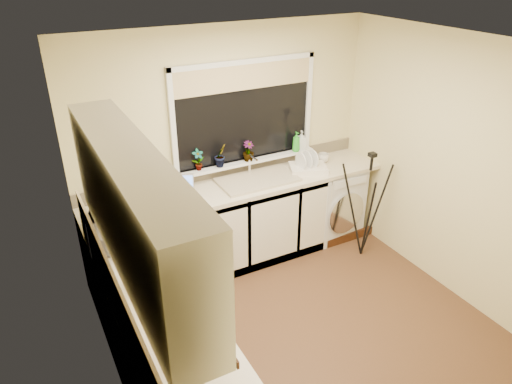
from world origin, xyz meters
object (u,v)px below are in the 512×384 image
object	(u,v)px
soap_bottle_green	(296,142)
soap_bottle_clear	(301,140)
kettle	(154,271)
dish_rack	(308,168)
plant_a	(198,160)
tripod	(366,206)
washing_machine	(330,200)
plant_c	(248,151)
laptop	(178,193)
cup_left	(181,354)
microwave	(118,221)
steel_jar	(158,300)
plant_b	(220,155)
cup_back	(323,158)

from	to	relation	value
soap_bottle_green	soap_bottle_clear	bearing A→B (deg)	16.11
kettle	dish_rack	size ratio (longest dim) A/B	0.53
dish_rack	soap_bottle_green	world-z (taller)	soap_bottle_green
plant_a	tripod	bearing A→B (deg)	-26.59
dish_rack	plant_a	world-z (taller)	plant_a
washing_machine	plant_c	bearing A→B (deg)	164.11
soap_bottle_green	washing_machine	bearing A→B (deg)	-26.50
dish_rack	washing_machine	bearing A→B (deg)	28.75
laptop	tripod	bearing A→B (deg)	6.61
laptop	cup_left	world-z (taller)	laptop
microwave	dish_rack	bearing A→B (deg)	-61.85
dish_rack	soap_bottle_clear	bearing A→B (deg)	97.93
dish_rack	microwave	world-z (taller)	microwave
washing_machine	steel_jar	size ratio (longest dim) A/B	6.85
plant_c	cup_left	size ratio (longest dim) A/B	2.09
laptop	plant_b	world-z (taller)	plant_b
cup_left	laptop	bearing A→B (deg)	70.58
plant_a	cup_left	xyz separation A→B (m)	(-0.99, -2.15, -0.21)
dish_rack	kettle	bearing A→B (deg)	-128.89
microwave	plant_b	xyz separation A→B (m)	(1.21, 0.64, 0.11)
washing_machine	tripod	xyz separation A→B (m)	(0.05, -0.57, 0.19)
dish_rack	plant_b	bearing A→B (deg)	-172.35
washing_machine	plant_c	xyz separation A→B (m)	(-0.97, 0.20, 0.73)
tripod	plant_b	distance (m)	1.64
steel_jar	soap_bottle_clear	world-z (taller)	soap_bottle_clear
plant_c	soap_bottle_green	distance (m)	0.59
soap_bottle_clear	cup_left	world-z (taller)	soap_bottle_clear
kettle	cup_left	distance (m)	0.78
plant_b	tripod	bearing A→B (deg)	-30.08
tripod	dish_rack	bearing A→B (deg)	128.69
plant_c	kettle	bearing A→B (deg)	-136.99
kettle	tripod	bearing A→B (deg)	13.45
steel_jar	plant_c	bearing A→B (deg)	46.99
laptop	cup_back	xyz separation A→B (m)	(1.75, 0.07, -0.01)
tripod	plant_c	xyz separation A→B (m)	(-1.02, 0.77, 0.55)
microwave	plant_a	bearing A→B (deg)	-38.34
washing_machine	cup_back	size ratio (longest dim) A/B	6.66
steel_jar	soap_bottle_clear	distance (m)	2.74
plant_b	steel_jar	bearing A→B (deg)	-126.32
laptop	soap_bottle_clear	distance (m)	1.56
washing_machine	plant_a	bearing A→B (deg)	167.74
washing_machine	plant_a	xyz separation A→B (m)	(-1.53, 0.22, 0.74)
tripod	soap_bottle_green	size ratio (longest dim) A/B	5.46
plant_a	soap_bottle_clear	bearing A→B (deg)	-0.41
soap_bottle_green	cup_left	world-z (taller)	soap_bottle_green
laptop	plant_a	size ratio (longest dim) A/B	1.69
dish_rack	cup_left	xyz separation A→B (m)	(-2.15, -1.89, 0.02)
laptop	soap_bottle_green	world-z (taller)	soap_bottle_green
washing_machine	plant_a	world-z (taller)	plant_a
plant_a	plant_b	bearing A→B (deg)	-3.51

